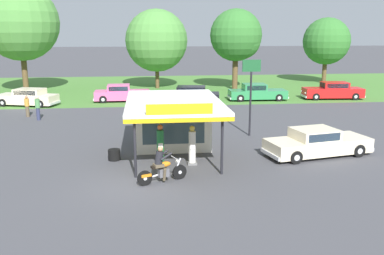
% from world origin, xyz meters
% --- Properties ---
extents(ground_plane, '(300.00, 300.00, 0.00)m').
position_xyz_m(ground_plane, '(0.00, 0.00, 0.00)').
color(ground_plane, '#424247').
extents(grass_verge_strip, '(120.00, 24.00, 0.01)m').
position_xyz_m(grass_verge_strip, '(0.00, 30.00, 0.00)').
color(grass_verge_strip, '#477A33').
rests_on(grass_verge_strip, ground).
extents(service_station_kiosk, '(4.70, 7.39, 3.28)m').
position_xyz_m(service_station_kiosk, '(1.97, 5.17, 1.67)').
color(service_station_kiosk, silver).
rests_on(service_station_kiosk, ground).
extents(gas_pump_nearside, '(0.44, 0.44, 1.99)m').
position_xyz_m(gas_pump_nearside, '(1.21, 2.13, 0.91)').
color(gas_pump_nearside, slate).
rests_on(gas_pump_nearside, ground).
extents(gas_pump_offside, '(0.44, 0.44, 1.89)m').
position_xyz_m(gas_pump_offside, '(2.72, 2.13, 0.86)').
color(gas_pump_offside, slate).
rests_on(gas_pump_offside, ground).
extents(motorcycle_with_rider, '(2.12, 1.03, 1.58)m').
position_xyz_m(motorcycle_with_rider, '(1.16, -0.18, 0.65)').
color(motorcycle_with_rider, black).
rests_on(motorcycle_with_rider, ground).
extents(featured_classic_sedan, '(5.79, 2.98, 1.42)m').
position_xyz_m(featured_classic_sedan, '(9.24, 2.86, 0.65)').
color(featured_classic_sedan, beige).
rests_on(featured_classic_sedan, ground).
extents(parked_car_back_row_centre_right, '(5.46, 2.11, 1.50)m').
position_xyz_m(parked_car_back_row_centre_right, '(10.76, 20.29, 0.68)').
color(parked_car_back_row_centre_right, '#2D844C').
rests_on(parked_car_back_row_centre_right, ground).
extents(parked_car_back_row_centre, '(5.50, 3.26, 1.45)m').
position_xyz_m(parked_car_back_row_centre, '(-9.40, 19.67, 0.68)').
color(parked_car_back_row_centre, beige).
rests_on(parked_car_back_row_centre, ground).
extents(parked_car_back_row_centre_left, '(5.71, 2.22, 1.58)m').
position_xyz_m(parked_car_back_row_centre_left, '(18.01, 20.17, 0.72)').
color(parked_car_back_row_centre_left, red).
rests_on(parked_car_back_row_centre_left, ground).
extents(parked_car_back_row_right, '(5.12, 2.10, 1.50)m').
position_xyz_m(parked_car_back_row_right, '(-1.55, 21.07, 0.68)').
color(parked_car_back_row_right, '#E55993').
rests_on(parked_car_back_row_right, ground).
extents(parked_car_second_row_spare, '(5.73, 2.71, 1.59)m').
position_xyz_m(parked_car_second_row_spare, '(4.27, 18.58, 0.73)').
color(parked_car_second_row_spare, black).
rests_on(parked_car_second_row_spare, ground).
extents(bystander_strolling_foreground, '(0.34, 0.34, 1.75)m').
position_xyz_m(bystander_strolling_foreground, '(-7.07, 13.43, 0.93)').
color(bystander_strolling_foreground, '#2D3351').
rests_on(bystander_strolling_foreground, ground).
extents(bystander_standing_back_lot, '(0.34, 0.34, 1.57)m').
position_xyz_m(bystander_standing_back_lot, '(-8.14, 14.72, 0.82)').
color(bystander_standing_back_lot, brown).
rests_on(bystander_standing_back_lot, ground).
extents(tree_oak_far_right, '(5.48, 5.48, 8.50)m').
position_xyz_m(tree_oak_far_right, '(10.39, 27.35, 5.60)').
color(tree_oak_far_right, brown).
rests_on(tree_oak_far_right, ground).
extents(tree_oak_far_left, '(5.53, 5.53, 7.76)m').
position_xyz_m(tree_oak_far_left, '(22.17, 31.78, 4.97)').
color(tree_oak_far_left, brown).
rests_on(tree_oak_far_left, ground).
extents(tree_oak_distant_spare, '(7.57, 7.57, 10.81)m').
position_xyz_m(tree_oak_distant_spare, '(-11.56, 27.45, 7.01)').
color(tree_oak_distant_spare, brown).
rests_on(tree_oak_distant_spare, ground).
extents(tree_oak_left, '(6.72, 6.72, 8.53)m').
position_xyz_m(tree_oak_left, '(2.15, 29.60, 5.01)').
color(tree_oak_left, brown).
rests_on(tree_oak_left, ground).
extents(roadside_pole_sign, '(1.10, 0.12, 4.59)m').
position_xyz_m(roadside_pole_sign, '(6.83, 7.33, 3.15)').
color(roadside_pole_sign, black).
rests_on(roadside_pole_sign, ground).
extents(spare_tire_stack, '(0.60, 0.60, 0.54)m').
position_xyz_m(spare_tire_stack, '(-1.04, 3.23, 0.27)').
color(spare_tire_stack, black).
rests_on(spare_tire_stack, ground).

